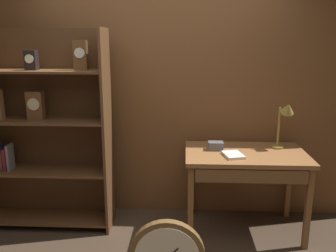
# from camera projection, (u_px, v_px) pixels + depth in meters

# --- Properties ---
(back_wood_panel) EXTENTS (4.80, 0.05, 2.60)m
(back_wood_panel) POSITION_uv_depth(u_px,v_px,m) (161.00, 94.00, 3.73)
(back_wood_panel) COLOR brown
(back_wood_panel) RESTS_ON ground
(bookshelf) EXTENTS (1.35, 0.37, 1.96)m
(bookshelf) POSITION_uv_depth(u_px,v_px,m) (38.00, 132.00, 3.51)
(bookshelf) COLOR brown
(bookshelf) RESTS_ON ground
(workbench) EXTENTS (1.14, 0.71, 0.81)m
(workbench) POSITION_uv_depth(u_px,v_px,m) (246.00, 163.00, 3.40)
(workbench) COLOR brown
(workbench) RESTS_ON ground
(desk_lamp) EXTENTS (0.18, 0.19, 0.48)m
(desk_lamp) POSITION_uv_depth(u_px,v_px,m) (285.00, 116.00, 3.42)
(desk_lamp) COLOR olive
(desk_lamp) RESTS_ON workbench
(toolbox_small) EXTENTS (0.14, 0.10, 0.08)m
(toolbox_small) POSITION_uv_depth(u_px,v_px,m) (216.00, 146.00, 3.47)
(toolbox_small) COLOR #595960
(toolbox_small) RESTS_ON workbench
(open_repair_manual) EXTENTS (0.21, 0.25, 0.02)m
(open_repair_manual) POSITION_uv_depth(u_px,v_px,m) (233.00, 155.00, 3.28)
(open_repair_manual) COLOR silver
(open_repair_manual) RESTS_ON workbench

